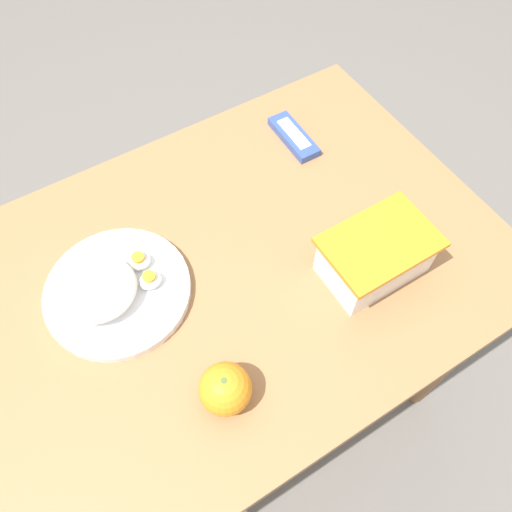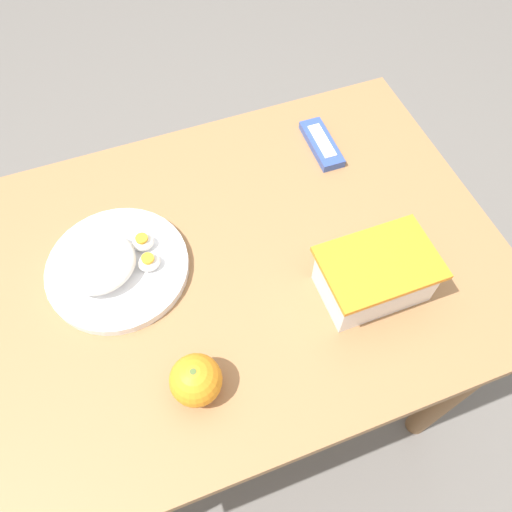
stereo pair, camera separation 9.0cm
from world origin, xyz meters
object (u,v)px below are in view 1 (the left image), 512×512
food_container (375,257)px  orange_fruit (225,389)px  rice_plate (111,290)px  candy_bar (294,137)px

food_container → orange_fruit: 0.35m
rice_plate → food_container: bearing=155.3°
rice_plate → candy_bar: size_ratio=1.85×
rice_plate → candy_bar: rice_plate is taller
orange_fruit → rice_plate: size_ratio=0.32×
candy_bar → rice_plate: bearing=17.2°
candy_bar → food_container: bearing=80.1°
food_container → orange_fruit: size_ratio=2.33×
candy_bar → orange_fruit: bearing=45.6°
orange_fruit → candy_bar: bearing=-134.4°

